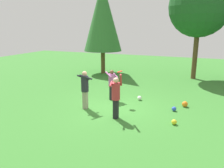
{
  "coord_description": "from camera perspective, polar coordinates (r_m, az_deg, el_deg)",
  "views": [
    {
      "loc": [
        3.75,
        -9.26,
        3.73
      ],
      "look_at": [
        -0.25,
        0.42,
        1.05
      ],
      "focal_mm": 36.24,
      "sensor_mm": 36.0,
      "label": 1
    }
  ],
  "objects": [
    {
      "name": "person_bystander",
      "position": [
        10.38,
        -6.86,
        -0.65
      ],
      "size": [
        0.76,
        0.76,
        1.78
      ],
      "rotation": [
        0.0,
        0.0,
        0.81
      ],
      "color": "gray",
      "rests_on": "ground_plane"
    },
    {
      "name": "person_thrower",
      "position": [
        9.22,
        0.98,
        -2.59
      ],
      "size": [
        0.6,
        0.61,
        1.92
      ],
      "rotation": [
        0.0,
        0.0,
        1.85
      ],
      "color": "black",
      "rests_on": "ground_plane"
    },
    {
      "name": "ball_orange",
      "position": [
        11.34,
        17.91,
        -4.85
      ],
      "size": [
        0.27,
        0.27,
        0.27
      ],
      "primitive_type": "sphere",
      "color": "orange",
      "rests_on": "ground_plane"
    },
    {
      "name": "frisbee",
      "position": [
        10.88,
        1.97,
        3.14
      ],
      "size": [
        0.3,
        0.3,
        0.11
      ],
      "color": "red"
    },
    {
      "name": "person_catcher",
      "position": [
        11.64,
        -0.06,
        0.43
      ],
      "size": [
        0.72,
        0.71,
        1.57
      ],
      "rotation": [
        0.0,
        0.0,
        -0.63
      ],
      "color": "black",
      "rests_on": "ground_plane"
    },
    {
      "name": "tree_left",
      "position": [
        18.26,
        -2.4,
        16.66
      ],
      "size": [
        2.99,
        2.99,
        7.15
      ],
      "color": "brown",
      "rests_on": "ground_plane"
    },
    {
      "name": "ball_white",
      "position": [
        11.85,
        6.95,
        -3.53
      ],
      "size": [
        0.22,
        0.22,
        0.22
      ],
      "primitive_type": "sphere",
      "color": "white",
      "rests_on": "ground_plane"
    },
    {
      "name": "ball_blue",
      "position": [
        10.66,
        15.38,
        -6.06
      ],
      "size": [
        0.21,
        0.21,
        0.21
      ],
      "primitive_type": "sphere",
      "color": "blue",
      "rests_on": "ground_plane"
    },
    {
      "name": "tree_right",
      "position": [
        17.35,
        21.2,
        17.7
      ],
      "size": [
        4.17,
        4.17,
        7.12
      ],
      "color": "brown",
      "rests_on": "ground_plane"
    },
    {
      "name": "ground_plane",
      "position": [
        10.66,
        0.38,
        -6.12
      ],
      "size": [
        40.0,
        40.0,
        0.0
      ],
      "primitive_type": "plane",
      "color": "#387A2D"
    },
    {
      "name": "ball_yellow",
      "position": [
        9.26,
        15.39,
        -9.24
      ],
      "size": [
        0.21,
        0.21,
        0.21
      ],
      "primitive_type": "sphere",
      "color": "yellow",
      "rests_on": "ground_plane"
    }
  ]
}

